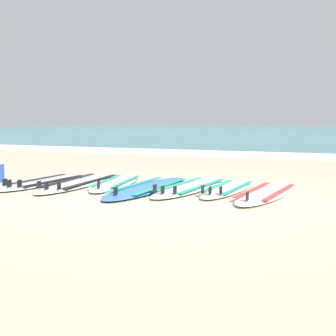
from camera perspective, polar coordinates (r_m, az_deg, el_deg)
name	(u,v)px	position (r m, az deg, el deg)	size (l,w,h in m)	color
ground_plane	(164,196)	(6.30, -0.49, -3.62)	(80.00, 80.00, 0.00)	#C1B599
sea	(321,131)	(42.70, 19.38, 4.52)	(80.00, 60.00, 0.10)	teal
wave_foam_strip	(261,155)	(13.36, 12.03, 1.71)	(80.00, 0.96, 0.11)	white
surfboard_0	(46,182)	(7.69, -15.69, -1.79)	(0.59, 2.14, 0.18)	silver
surfboard_1	(80,183)	(7.48, -11.42, -1.90)	(0.81, 2.53, 0.18)	silver
surfboard_2	(116,183)	(7.33, -6.82, -1.98)	(0.85, 2.06, 0.18)	white
surfboard_3	(149,187)	(6.83, -2.56, -2.55)	(0.70, 2.56, 0.18)	#3875CC
surfboard_4	(190,187)	(6.84, 2.95, -2.54)	(0.80, 2.37, 0.18)	silver
surfboard_5	(228,189)	(6.72, 7.77, -2.74)	(0.60, 1.96, 0.18)	white
surfboard_6	(266,193)	(6.43, 12.67, -3.25)	(0.77, 2.24, 0.18)	white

